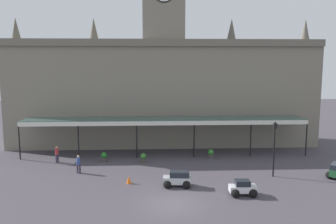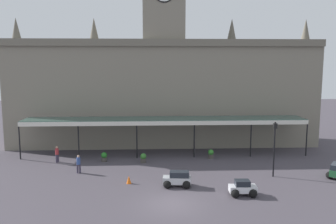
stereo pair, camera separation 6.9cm
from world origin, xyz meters
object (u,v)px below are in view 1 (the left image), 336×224
car_silver_estate (178,180)px  pedestrian_crossing_forecourt (78,163)px  traffic_cone (129,180)px  planter_forecourt_centre (104,157)px  pedestrian_near_entrance (57,154)px  planter_near_kerb (143,158)px  car_white_sedan (243,189)px  victorian_lamppost (274,143)px  planter_by_canopy (211,154)px

car_silver_estate → pedestrian_crossing_forecourt: size_ratio=1.39×
car_silver_estate → traffic_cone: 4.09m
pedestrian_crossing_forecourt → planter_forecourt_centre: 4.10m
traffic_cone → planter_forecourt_centre: planter_forecourt_centre is taller
pedestrian_crossing_forecourt → pedestrian_near_entrance: same height
traffic_cone → planter_forecourt_centre: size_ratio=0.69×
pedestrian_near_entrance → traffic_cone: bearing=-40.8°
traffic_cone → planter_near_kerb: size_ratio=0.69×
car_white_sedan → planter_near_kerb: bearing=130.4°
victorian_lamppost → traffic_cone: 12.96m
car_white_sedan → planter_by_canopy: size_ratio=2.15×
car_white_sedan → planter_near_kerb: car_white_sedan is taller
pedestrian_crossing_forecourt → planter_by_canopy: bearing=18.6°
planter_by_canopy → planter_forecourt_centre: 11.04m
car_silver_estate → pedestrian_near_entrance: 13.80m
pedestrian_crossing_forecourt → planter_near_kerb: bearing=27.9°
victorian_lamppost → planter_forecourt_centre: victorian_lamppost is taller
car_white_sedan → pedestrian_crossing_forecourt: pedestrian_crossing_forecourt is taller
traffic_cone → planter_by_canopy: (8.08, 7.32, 0.16)m
planter_by_canopy → planter_forecourt_centre: size_ratio=1.00×
traffic_cone → planter_by_canopy: 10.90m
car_white_sedan → pedestrian_crossing_forecourt: size_ratio=1.24×
car_white_sedan → car_silver_estate: bearing=156.1°
pedestrian_near_entrance → planter_by_canopy: 15.72m
pedestrian_near_entrance → planter_near_kerb: 8.69m
car_silver_estate → planter_forecourt_centre: (-6.93, 7.56, -0.07)m
pedestrian_near_entrance → traffic_cone: (7.62, -6.56, -0.58)m
pedestrian_crossing_forecourt → planter_forecourt_centre: size_ratio=1.74×
pedestrian_near_entrance → victorian_lamppost: (20.22, -5.31, 2.13)m
car_silver_estate → traffic_cone: (-3.98, 0.90, -0.24)m
car_silver_estate → planter_by_canopy: size_ratio=2.42×
planter_near_kerb → car_white_sedan: bearing=-49.6°
car_white_sedan → planter_forecourt_centre: bearing=140.4°
pedestrian_crossing_forecourt → victorian_lamppost: (17.35, -1.75, 2.13)m
pedestrian_near_entrance → planter_near_kerb: pedestrian_near_entrance is taller
victorian_lamppost → planter_forecourt_centre: (-15.55, 5.41, -2.55)m
car_silver_estate → car_white_sedan: bearing=-23.9°
car_silver_estate → planter_forecourt_centre: 10.26m
pedestrian_near_entrance → car_silver_estate: bearing=-32.7°
car_white_sedan → victorian_lamppost: size_ratio=0.42×
pedestrian_near_entrance → planter_near_kerb: bearing=-3.3°
car_white_sedan → pedestrian_near_entrance: 19.00m
car_silver_estate → pedestrian_near_entrance: pedestrian_near_entrance is taller
pedestrian_near_entrance → victorian_lamppost: bearing=-14.7°
car_silver_estate → pedestrian_crossing_forecourt: bearing=155.9°
car_silver_estate → pedestrian_near_entrance: size_ratio=1.39×
pedestrian_near_entrance → planter_by_canopy: bearing=2.8°
car_silver_estate → victorian_lamppost: size_ratio=0.47×
planter_near_kerb → planter_forecourt_centre: 4.03m
pedestrian_crossing_forecourt → victorian_lamppost: 17.57m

